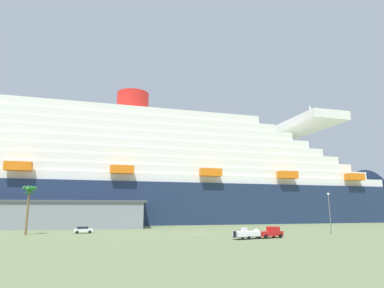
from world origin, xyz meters
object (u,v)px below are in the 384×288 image
Objects in this scene: street_lamp at (329,207)px; small_boat_on_trailer at (250,234)px; pickup_truck at (270,233)px; parked_car_white_van at (83,230)px; cruise_ship at (192,181)px; palm_tree at (29,194)px.

small_boat_on_trailer is at bearing -160.28° from street_lamp.
pickup_truck is 43.62m from parked_car_white_van.
cruise_ship reaches higher than parked_car_white_van.
palm_tree reaches higher than parked_car_white_van.
cruise_ship is 20.47× the size of palm_tree.
cruise_ship is 23.70× the size of street_lamp.
pickup_truck is 1.31× the size of parked_car_white_van.
palm_tree is 14.79m from parked_car_white_van.
parked_car_white_van is (-56.86, 14.77, -5.21)m from street_lamp.
small_boat_on_trailer is at bearing -94.82° from cruise_ship.
palm_tree is 2.43× the size of parked_car_white_van.
street_lamp is (68.90, -12.22, -2.99)m from palm_tree.
street_lamp is (18.03, -65.90, -11.21)m from cruise_ship.
parked_car_white_van is (12.04, 2.56, -8.20)m from palm_tree.
pickup_truck is 53.93m from palm_tree.
palm_tree is 1.16× the size of street_lamp.
small_boat_on_trailer reaches higher than parked_car_white_van.
pickup_truck is (-1.29, -73.36, -16.21)m from cruise_ship.
cruise_ship is 75.14m from pickup_truck.
parked_car_white_van is (-32.54, 23.49, -0.13)m from small_boat_on_trailer.
palm_tree is at bearing 169.95° from street_lamp.
street_lamp is at bearing -10.05° from palm_tree.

